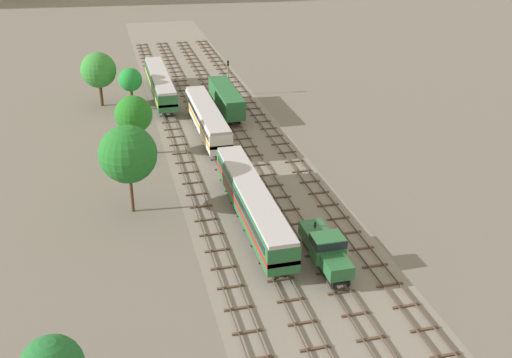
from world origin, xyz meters
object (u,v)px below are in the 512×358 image
passenger_coach_left_near (252,201)px  diesel_railcar_left_mid (207,117)px  signal_post_nearest (228,73)px  passenger_coach_far_left_far (160,82)px  freight_boxcar_centre_left_midfar (226,98)px  shunter_loco_centre_left_nearest (326,247)px

passenger_coach_left_near → diesel_railcar_left_mid: size_ratio=1.07×
passenger_coach_left_near → diesel_railcar_left_mid: same height
diesel_railcar_left_mid → signal_post_nearest: signal_post_nearest is taller
passenger_coach_far_left_far → signal_post_nearest: 11.03m
passenger_coach_left_near → freight_boxcar_centre_left_midfar: passenger_coach_left_near is taller
passenger_coach_far_left_far → signal_post_nearest: (10.92, -1.09, 1.06)m
shunter_loco_centre_left_nearest → freight_boxcar_centre_left_midfar: (0.01, 42.98, 0.44)m
freight_boxcar_centre_left_midfar → signal_post_nearest: (2.18, 8.89, 1.22)m
shunter_loco_centre_left_nearest → passenger_coach_far_left_far: bearing=99.4°
passenger_coach_far_left_far → signal_post_nearest: signal_post_nearest is taller
diesel_railcar_left_mid → passenger_coach_far_left_far: bearing=103.4°
shunter_loco_centre_left_nearest → passenger_coach_left_near: size_ratio=0.38×
diesel_railcar_left_mid → signal_post_nearest: bearing=69.3°
passenger_coach_left_near → diesel_railcar_left_mid: 25.55m
shunter_loco_centre_left_nearest → signal_post_nearest: bearing=87.6°
diesel_railcar_left_mid → freight_boxcar_centre_left_midfar: (4.38, 8.42, -0.15)m
shunter_loco_centre_left_nearest → diesel_railcar_left_mid: diesel_railcar_left_mid is taller
passenger_coach_left_near → signal_post_nearest: 43.36m
signal_post_nearest → passenger_coach_far_left_far: bearing=174.3°
shunter_loco_centre_left_nearest → freight_boxcar_centre_left_midfar: freight_boxcar_centre_left_midfar is taller
shunter_loco_centre_left_nearest → signal_post_nearest: 51.94m
passenger_coach_far_left_far → signal_post_nearest: size_ratio=3.78×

